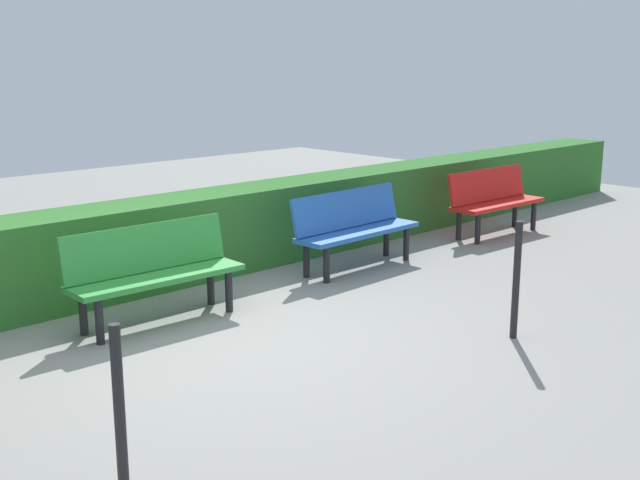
% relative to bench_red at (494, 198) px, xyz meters
% --- Properties ---
extents(ground_plane, '(20.45, 20.45, 0.00)m').
position_rel_bench_red_xyz_m(ground_plane, '(5.12, 0.76, -0.48)').
color(ground_plane, gray).
extents(bench_red, '(1.54, 0.51, 0.86)m').
position_rel_bench_red_xyz_m(bench_red, '(0.00, 0.00, 0.00)').
color(bench_red, red).
rests_on(bench_red, ground_plane).
extents(bench_blue, '(1.64, 0.52, 0.86)m').
position_rel_bench_red_xyz_m(bench_blue, '(2.57, -0.09, 0.00)').
color(bench_blue, blue).
rests_on(bench_blue, ground_plane).
extents(bench_green, '(1.60, 0.51, 0.86)m').
position_rel_bench_red_xyz_m(bench_green, '(5.18, -0.03, 0.00)').
color(bench_green, '#2D8C38').
rests_on(bench_green, ground_plane).
extents(hedge_row, '(16.45, 0.67, 0.88)m').
position_rel_bench_red_xyz_m(hedge_row, '(3.94, -1.01, -0.04)').
color(hedge_row, '#2D6B28').
rests_on(hedge_row, ground_plane).
extents(railing_post_mid, '(0.06, 0.06, 1.00)m').
position_rel_bench_red_xyz_m(railing_post_mid, '(3.24, 2.43, 0.02)').
color(railing_post_mid, black).
rests_on(railing_post_mid, ground_plane).
extents(railing_post_far, '(0.06, 0.06, 1.00)m').
position_rel_bench_red_xyz_m(railing_post_far, '(6.91, 2.43, 0.02)').
color(railing_post_far, black).
rests_on(railing_post_far, ground_plane).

